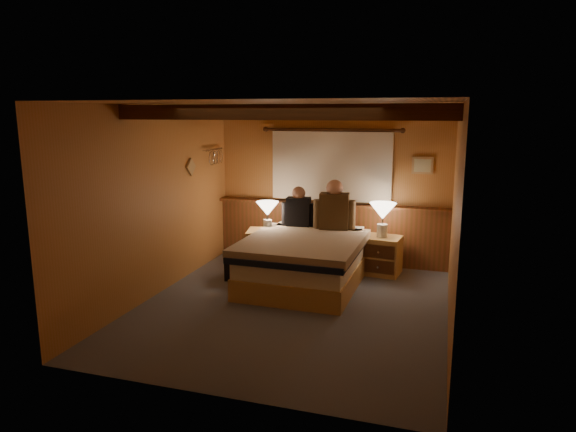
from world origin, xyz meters
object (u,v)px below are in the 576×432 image
at_px(lamp_left, 267,210).
at_px(lamp_right, 383,213).
at_px(person_right, 334,209).
at_px(nightstand_right, 382,255).
at_px(nightstand_left, 266,249).
at_px(bed, 305,260).
at_px(duffel_bag, 243,269).
at_px(person_left, 299,210).

distance_m(lamp_left, lamp_right, 1.67).
bearing_deg(person_right, nightstand_right, 6.13).
bearing_deg(lamp_left, nightstand_left, 166.62).
height_order(nightstand_left, person_right, person_right).
relative_size(nightstand_right, person_right, 0.75).
height_order(bed, person_right, person_right).
bearing_deg(duffel_bag, person_left, 36.46).
height_order(person_left, person_right, person_right).
bearing_deg(lamp_right, person_left, -175.22).
bearing_deg(lamp_left, nightstand_right, 8.75).
distance_m(lamp_left, duffel_bag, 0.94).
distance_m(lamp_right, person_left, 1.22).
xyz_separation_m(nightstand_left, person_left, (0.47, 0.13, 0.61)).
bearing_deg(duffel_bag, nightstand_right, 11.51).
height_order(lamp_right, person_left, person_left).
xyz_separation_m(bed, person_left, (-0.29, 0.69, 0.56)).
distance_m(bed, person_left, 0.93).
xyz_separation_m(person_left, duffel_bag, (-0.61, -0.70, -0.75)).
distance_m(bed, lamp_right, 1.34).
height_order(bed, nightstand_right, bed).
relative_size(nightstand_left, lamp_left, 1.43).
distance_m(lamp_left, person_right, 0.99).
xyz_separation_m(lamp_left, duffel_bag, (-0.18, -0.55, -0.74)).
xyz_separation_m(nightstand_left, lamp_right, (1.69, 0.24, 0.61)).
bearing_deg(person_left, lamp_right, -1.41).
xyz_separation_m(nightstand_right, duffel_bag, (-1.85, -0.81, -0.13)).
bearing_deg(person_left, person_right, -10.63).
bearing_deg(person_left, bed, -73.64).
relative_size(bed, person_left, 3.21).
bearing_deg(lamp_right, nightstand_left, -172.08).
distance_m(nightstand_left, lamp_left, 0.60).
relative_size(lamp_left, person_right, 0.59).
distance_m(lamp_right, duffel_bag, 2.13).
bearing_deg(person_right, duffel_bag, -157.19).
height_order(lamp_right, duffel_bag, lamp_right).
xyz_separation_m(nightstand_right, person_right, (-0.69, -0.16, 0.68)).
bearing_deg(nightstand_right, lamp_left, -164.20).
bearing_deg(nightstand_left, duffel_bag, -115.88).
relative_size(nightstand_left, person_right, 0.84).
bearing_deg(lamp_right, lamp_left, -171.59).
relative_size(lamp_left, lamp_right, 0.88).
height_order(nightstand_right, person_left, person_left).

